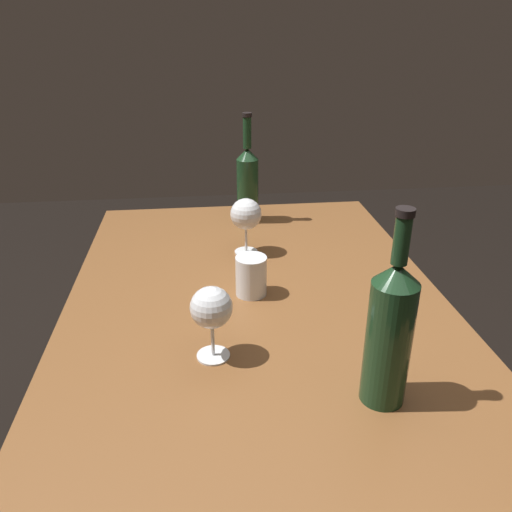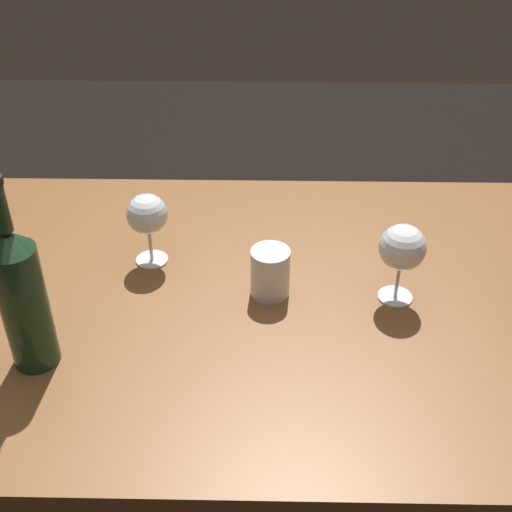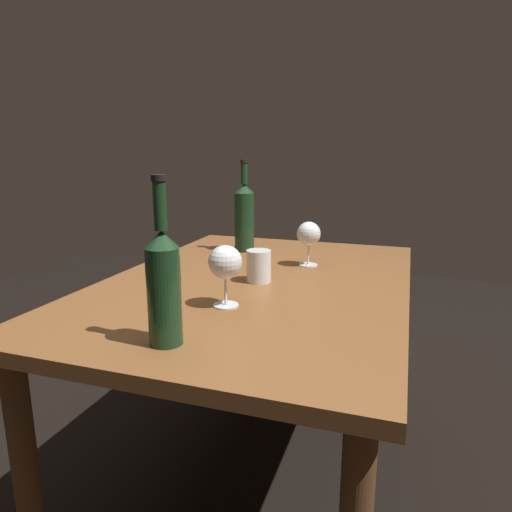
{
  "view_description": "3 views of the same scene",
  "coord_description": "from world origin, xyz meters",
  "px_view_note": "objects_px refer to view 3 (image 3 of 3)",
  "views": [
    {
      "loc": [
        -1.06,
        0.12,
        1.35
      ],
      "look_at": [
        0.05,
        -0.01,
        0.82
      ],
      "focal_mm": 35.77,
      "sensor_mm": 36.0,
      "label": 1
    },
    {
      "loc": [
        0.01,
        -1.02,
        1.56
      ],
      "look_at": [
        -0.01,
        -0.04,
        0.86
      ],
      "focal_mm": 47.69,
      "sensor_mm": 36.0,
      "label": 2
    },
    {
      "loc": [
        1.29,
        0.43,
        1.13
      ],
      "look_at": [
        -0.01,
        -0.01,
        0.81
      ],
      "focal_mm": 32.01,
      "sensor_mm": 36.0,
      "label": 3
    }
  ],
  "objects_px": {
    "wine_glass_left": "(224,263)",
    "wine_glass_right": "(309,234)",
    "wine_bottle": "(244,216)",
    "water_tumbler": "(259,268)",
    "wine_bottle_second": "(164,283)"
  },
  "relations": [
    {
      "from": "wine_bottle_second",
      "to": "water_tumbler",
      "type": "bearing_deg",
      "value": 175.37
    },
    {
      "from": "wine_glass_left",
      "to": "wine_glass_right",
      "type": "xyz_separation_m",
      "value": [
        -0.48,
        0.12,
        -0.0
      ]
    },
    {
      "from": "wine_bottle_second",
      "to": "wine_glass_left",
      "type": "bearing_deg",
      "value": 174.44
    },
    {
      "from": "wine_glass_left",
      "to": "water_tumbler",
      "type": "relative_size",
      "value": 1.64
    },
    {
      "from": "wine_glass_left",
      "to": "wine_bottle",
      "type": "bearing_deg",
      "value": -164.66
    },
    {
      "from": "wine_glass_right",
      "to": "wine_bottle_second",
      "type": "bearing_deg",
      "value": -10.81
    },
    {
      "from": "wine_bottle",
      "to": "water_tumbler",
      "type": "relative_size",
      "value": 3.64
    },
    {
      "from": "wine_glass_left",
      "to": "wine_bottle",
      "type": "distance_m",
      "value": 0.66
    },
    {
      "from": "wine_glass_left",
      "to": "wine_bottle_second",
      "type": "relative_size",
      "value": 0.46
    },
    {
      "from": "wine_glass_right",
      "to": "wine_bottle_second",
      "type": "xyz_separation_m",
      "value": [
        0.74,
        -0.14,
        0.02
      ]
    },
    {
      "from": "wine_bottle",
      "to": "water_tumbler",
      "type": "xyz_separation_m",
      "value": [
        0.4,
        0.19,
        -0.1
      ]
    },
    {
      "from": "wine_glass_right",
      "to": "water_tumbler",
      "type": "xyz_separation_m",
      "value": [
        0.24,
        -0.1,
        -0.07
      ]
    },
    {
      "from": "wine_glass_left",
      "to": "wine_bottle_second",
      "type": "height_order",
      "value": "wine_bottle_second"
    },
    {
      "from": "wine_glass_right",
      "to": "wine_bottle",
      "type": "xyz_separation_m",
      "value": [
        -0.15,
        -0.29,
        0.03
      ]
    },
    {
      "from": "wine_glass_left",
      "to": "wine_glass_right",
      "type": "bearing_deg",
      "value": 166.47
    }
  ]
}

